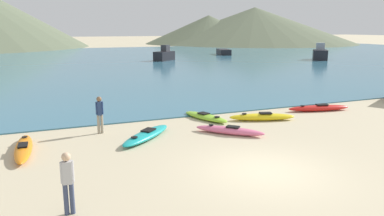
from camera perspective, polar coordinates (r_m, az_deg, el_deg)
ground_plane at (r=12.06m, az=11.02°, el=-9.42°), size 400.00×400.00×0.00m
bay_water at (r=52.51m, az=-15.64°, el=6.88°), size 160.00×70.00×0.06m
far_hill_midleft at (r=110.64m, az=2.54°, el=11.87°), size 36.67×36.67×8.04m
far_hill_midright at (r=113.60m, az=9.48°, el=12.31°), size 58.33×58.33×10.35m
kayak_on_sand_0 at (r=14.78m, az=-24.28°, el=-5.61°), size 0.69×3.44×0.36m
kayak_on_sand_1 at (r=21.27m, az=18.75°, el=0.00°), size 3.52×1.34×0.37m
kayak_on_sand_2 at (r=15.23m, az=-6.96°, el=-4.11°), size 2.89×2.84×0.35m
kayak_on_sand_3 at (r=18.41m, az=10.63°, el=-1.34°), size 3.24×1.64×0.39m
kayak_on_sand_4 at (r=15.85m, az=5.74°, el=-3.42°), size 2.54×2.52×0.36m
kayak_on_sand_5 at (r=18.31m, az=2.09°, el=-1.34°), size 1.63×2.95×0.31m
person_near_foreground at (r=9.43m, az=-18.42°, el=-10.27°), size 0.31×0.21×1.55m
person_near_waterline at (r=16.18m, az=-13.89°, el=-0.65°), size 0.32×0.24×1.59m
moored_boat_0 at (r=51.62m, az=-4.24°, el=8.05°), size 3.46×3.20×2.08m
moored_boat_2 at (r=63.32m, az=4.84°, el=8.52°), size 2.85×4.67×0.89m
moored_boat_3 at (r=55.70m, az=18.93°, el=7.81°), size 3.58×3.86×2.32m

